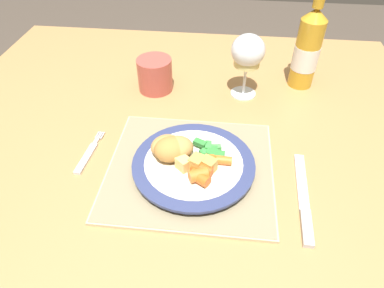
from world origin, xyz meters
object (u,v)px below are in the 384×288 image
at_px(dinner_plate, 194,165).
at_px(table_knife, 304,204).
at_px(bottle, 308,49).
at_px(drinking_cup, 155,74).
at_px(wine_glass, 248,54).
at_px(fork, 88,155).
at_px(dining_table, 180,164).

relative_size(dinner_plate, table_knife, 1.10).
height_order(table_knife, bottle, bottle).
bearing_deg(dinner_plate, drinking_cup, 114.33).
bearing_deg(table_knife, dinner_plate, 163.63).
relative_size(bottle, drinking_cup, 3.00).
bearing_deg(drinking_cup, dinner_plate, -65.67).
bearing_deg(drinking_cup, wine_glass, -0.09).
bearing_deg(fork, drinking_cup, 70.91).
xyz_separation_m(fork, wine_glass, (0.31, 0.26, 0.11)).
xyz_separation_m(wine_glass, bottle, (0.15, 0.06, -0.01)).
distance_m(dinner_plate, table_knife, 0.21).
xyz_separation_m(dinner_plate, fork, (-0.22, 0.02, -0.01)).
bearing_deg(fork, bottle, 35.21).
bearing_deg(fork, table_knife, -10.69).
bearing_deg(dinner_plate, table_knife, -16.37).
bearing_deg(bottle, dinner_plate, -125.15).
distance_m(fork, bottle, 0.57).
height_order(wine_glass, drinking_cup, wine_glass).
xyz_separation_m(fork, bottle, (0.46, 0.32, 0.10)).
relative_size(dining_table, drinking_cup, 13.26).
relative_size(dinner_plate, wine_glass, 1.49).
distance_m(dining_table, drinking_cup, 0.23).
xyz_separation_m(dining_table, fork, (-0.17, -0.08, 0.09)).
bearing_deg(wine_glass, dinner_plate, -108.86).
relative_size(fork, table_knife, 0.60).
relative_size(dining_table, table_knife, 5.40).
bearing_deg(fork, wine_glass, 39.78).
relative_size(table_knife, wine_glass, 1.36).
distance_m(dinner_plate, fork, 0.22).
bearing_deg(fork, dinner_plate, -5.21).
xyz_separation_m(fork, drinking_cup, (0.09, 0.26, 0.04)).
bearing_deg(table_knife, dining_table, 146.41).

